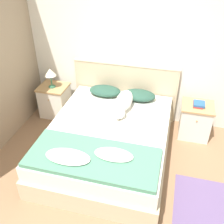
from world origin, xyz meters
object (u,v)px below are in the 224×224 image
nightstand_left (55,100)px  pillow_right (139,95)px  book_stack (199,104)px  dog (123,103)px  pillow_left (105,91)px  bed (108,141)px  table_lamp (50,73)px  nightstand_right (195,120)px

nightstand_left → pillow_right: size_ratio=1.07×
book_stack → nightstand_left: bearing=179.8°
pillow_right → dog: (-0.17, -0.32, 0.03)m
pillow_left → bed: bearing=-71.3°
table_lamp → book_stack: bearing=0.5°
nightstand_left → pillow_left: size_ratio=1.07×
nightstand_left → book_stack: (2.32, -0.01, 0.29)m
book_stack → table_lamp: bearing=-179.5°
nightstand_left → table_lamp: bearing=-90.0°
nightstand_left → pillow_right: 1.46m
dog → table_lamp: 1.30m
nightstand_left → pillow_left: 0.94m
nightstand_right → nightstand_left: bearing=180.0°
nightstand_right → bed: bearing=-146.1°
dog → book_stack: bearing=15.0°
nightstand_left → dog: dog is taller
nightstand_right → dog: dog is taller
nightstand_right → book_stack: size_ratio=2.72×
nightstand_left → book_stack: book_stack is taller
nightstand_left → table_lamp: 0.52m
dog → table_lamp: size_ratio=2.36×
table_lamp → pillow_right: bearing=2.1°
bed → dog: (0.10, 0.49, 0.35)m
nightstand_left → book_stack: 2.34m
nightstand_right → pillow_right: size_ratio=1.07×
bed → pillow_left: pillow_left is taller
nightstand_right → pillow_left: 1.46m
dog → book_stack: dog is taller
nightstand_right → table_lamp: 2.38m
pillow_right → table_lamp: (-1.43, -0.05, 0.22)m
nightstand_left → nightstand_right: size_ratio=1.00×
bed → pillow_left: 0.91m
bed → pillow_left: (-0.27, 0.80, 0.32)m
nightstand_left → pillow_left: (0.89, 0.03, 0.30)m
pillow_left → dog: dog is taller
pillow_left → pillow_right: size_ratio=1.00×
book_stack → table_lamp: 2.33m
nightstand_left → book_stack: bearing=-0.2°
pillow_right → nightstand_left: bearing=-179.0°
pillow_left → table_lamp: (-0.89, -0.05, 0.22)m
nightstand_right → table_lamp: size_ratio=1.66×
nightstand_left → nightstand_right: (2.32, 0.00, 0.00)m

